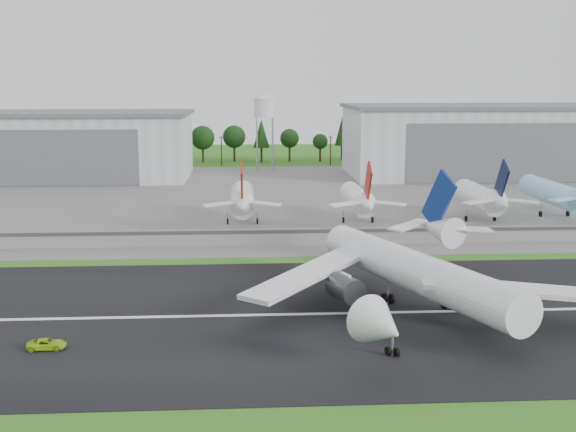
{
  "coord_description": "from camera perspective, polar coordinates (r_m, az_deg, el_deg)",
  "views": [
    {
      "loc": [
        -12.62,
        -89.72,
        33.22
      ],
      "look_at": [
        -4.84,
        40.0,
        9.0
      ],
      "focal_mm": 45.0,
      "sensor_mm": 36.0,
      "label": 1
    }
  ],
  "objects": [
    {
      "name": "ground",
      "position": [
        96.51,
        4.36,
        -9.61
      ],
      "size": [
        600.0,
        600.0,
        0.0
      ],
      "primitive_type": "plane",
      "color": "#2E6A19",
      "rests_on": "ground"
    },
    {
      "name": "runway",
      "position": [
        105.85,
        3.62,
        -7.73
      ],
      "size": [
        320.0,
        60.0,
        0.1
      ],
      "primitive_type": "cube",
      "color": "black",
      "rests_on": "ground"
    },
    {
      "name": "runway_centerline",
      "position": [
        105.83,
        3.62,
        -7.7
      ],
      "size": [
        220.0,
        1.0,
        0.02
      ],
      "primitive_type": "cube",
      "color": "white",
      "rests_on": "runway"
    },
    {
      "name": "apron",
      "position": [
        212.71,
        0.01,
        1.59
      ],
      "size": [
        320.0,
        150.0,
        0.1
      ],
      "primitive_type": "cube",
      "color": "slate",
      "rests_on": "ground"
    },
    {
      "name": "blast_fence",
      "position": [
        148.62,
        1.52,
        -1.65
      ],
      "size": [
        240.0,
        0.61,
        3.5
      ],
      "color": "gray",
      "rests_on": "ground"
    },
    {
      "name": "hangar_west",
      "position": [
        264.29,
        -18.27,
        5.34
      ],
      "size": [
        97.0,
        44.0,
        23.2
      ],
      "color": "silver",
      "rests_on": "ground"
    },
    {
      "name": "hangar_east",
      "position": [
        270.08,
        15.59,
        5.8
      ],
      "size": [
        102.0,
        47.0,
        25.2
      ],
      "color": "silver",
      "rests_on": "ground"
    },
    {
      "name": "water_tower",
      "position": [
        274.97,
        -1.86,
        8.75
      ],
      "size": [
        8.4,
        8.4,
        29.4
      ],
      "color": "#99999E",
      "rests_on": "ground"
    },
    {
      "name": "utility_poles",
      "position": [
        291.9,
        -0.93,
        4.02
      ],
      "size": [
        230.0,
        3.0,
        12.0
      ],
      "primitive_type": null,
      "color": "black",
      "rests_on": "ground"
    },
    {
      "name": "treeline",
      "position": [
        306.79,
        -1.06,
        4.34
      ],
      "size": [
        320.0,
        16.0,
        22.0
      ],
      "primitive_type": null,
      "color": "black",
      "rests_on": "ground"
    },
    {
      "name": "main_airliner",
      "position": [
        106.11,
        9.99,
        -5.09
      ],
      "size": [
        53.19,
        57.18,
        18.17
      ],
      "rotation": [
        0.0,
        0.0,
        3.52
      ],
      "color": "white",
      "rests_on": "runway"
    },
    {
      "name": "ground_vehicle",
      "position": [
        96.97,
        -18.52,
        -9.57
      ],
      "size": [
        4.93,
        2.51,
        1.33
      ],
      "primitive_type": "imported",
      "rotation": [
        0.0,
        0.0,
        1.63
      ],
      "color": "#9CCE18",
      "rests_on": "runway"
    },
    {
      "name": "parked_jet_red_a",
      "position": [
        168.47,
        -3.64,
        1.28
      ],
      "size": [
        7.36,
        31.29,
        16.63
      ],
      "color": "silver",
      "rests_on": "ground"
    },
    {
      "name": "parked_jet_red_b",
      "position": [
        170.58,
        5.65,
        1.29
      ],
      "size": [
        7.36,
        31.29,
        16.37
      ],
      "color": "white",
      "rests_on": "ground"
    },
    {
      "name": "parked_jet_navy",
      "position": [
        177.71,
        15.17,
        1.41
      ],
      "size": [
        7.36,
        31.29,
        16.59
      ],
      "color": "white",
      "rests_on": "ground"
    },
    {
      "name": "parked_jet_skyblue",
      "position": [
        189.73,
        20.55,
        1.66
      ],
      "size": [
        7.36,
        37.29,
        16.64
      ],
      "color": "#8DCDF4",
      "rests_on": "ground"
    }
  ]
}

